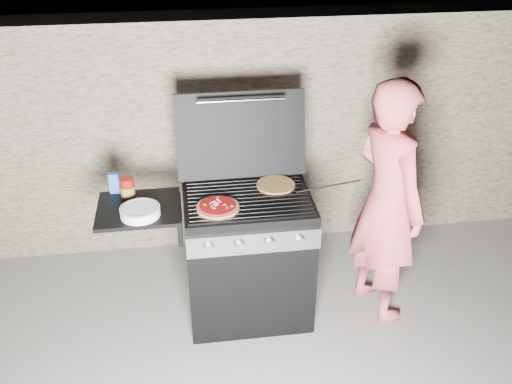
{
  "coord_description": "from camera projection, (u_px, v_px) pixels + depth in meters",
  "views": [
    {
      "loc": [
        -0.37,
        -3.02,
        2.69
      ],
      "look_at": [
        0.05,
        0.0,
        0.95
      ],
      "focal_mm": 40.0,
      "sensor_mm": 36.0,
      "label": 1
    }
  ],
  "objects": [
    {
      "name": "plate_stack",
      "position": [
        140.0,
        211.0,
        3.35
      ],
      "size": [
        0.24,
        0.24,
        0.05
      ],
      "primitive_type": "cylinder",
      "rotation": [
        0.0,
        0.0,
        0.04
      ],
      "color": "white",
      "rests_on": "gas_grill"
    },
    {
      "name": "blue_carton",
      "position": [
        114.0,
        183.0,
        3.57
      ],
      "size": [
        0.06,
        0.04,
        0.13
      ],
      "primitive_type": "cube",
      "rotation": [
        0.0,
        0.0,
        -0.04
      ],
      "color": "#2251A4",
      "rests_on": "gas_grill"
    },
    {
      "name": "pizza_topped",
      "position": [
        218.0,
        207.0,
        3.41
      ],
      "size": [
        0.3,
        0.3,
        0.03
      ],
      "primitive_type": null,
      "rotation": [
        0.0,
        0.0,
        0.19
      ],
      "color": "tan",
      "rests_on": "gas_grill"
    },
    {
      "name": "tongs",
      "position": [
        328.0,
        187.0,
        3.57
      ],
      "size": [
        0.4,
        0.04,
        0.08
      ],
      "primitive_type": "cylinder",
      "rotation": [
        0.0,
        1.4,
        -0.07
      ],
      "color": "black",
      "rests_on": "gas_grill"
    },
    {
      "name": "pizza_plain",
      "position": [
        276.0,
        185.0,
        3.66
      ],
      "size": [
        0.28,
        0.28,
        0.01
      ],
      "primitive_type": "cylinder",
      "rotation": [
        0.0,
        0.0,
        0.16
      ],
      "color": "#D7B15A",
      "rests_on": "gas_grill"
    },
    {
      "name": "person",
      "position": [
        387.0,
        203.0,
        3.63
      ],
      "size": [
        0.57,
        0.7,
        1.67
      ],
      "primitive_type": "imported",
      "rotation": [
        0.0,
        0.0,
        1.89
      ],
      "color": "#C94C56",
      "rests_on": "ground"
    },
    {
      "name": "sauce_jar",
      "position": [
        127.0,
        188.0,
        3.52
      ],
      "size": [
        0.09,
        0.09,
        0.13
      ],
      "primitive_type": "cylinder",
      "rotation": [
        0.0,
        0.0,
        0.05
      ],
      "color": "maroon",
      "rests_on": "gas_grill"
    },
    {
      "name": "ground",
      "position": [
        249.0,
        311.0,
        3.98
      ],
      "size": [
        50.0,
        50.0,
        0.0
      ],
      "primitive_type": "plane",
      "color": "slate"
    },
    {
      "name": "stone_wall",
      "position": [
        231.0,
        132.0,
        4.44
      ],
      "size": [
        8.0,
        0.35,
        1.8
      ],
      "primitive_type": "cube",
      "color": "gray",
      "rests_on": "ground"
    },
    {
      "name": "gas_grill",
      "position": [
        211.0,
        261.0,
        3.72
      ],
      "size": [
        1.34,
        0.79,
        0.91
      ],
      "primitive_type": null,
      "color": "black",
      "rests_on": "ground"
    }
  ]
}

